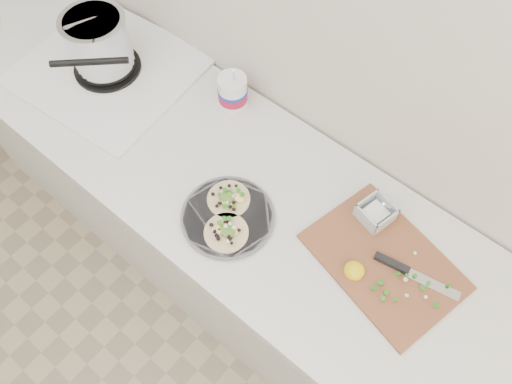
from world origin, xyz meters
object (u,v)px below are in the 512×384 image
Objects in this scene: cutboard at (386,256)px; tub at (233,90)px; taco_plate at (227,215)px; stove at (102,52)px.

tub is at bearing -179.17° from cutboard.
tub reaches higher than taco_plate.
taco_plate is at bearing -143.07° from cutboard.
stove is at bearing -158.75° from tub.
taco_plate is (0.74, -0.18, -0.08)m from stove.
stove is 1.19m from cutboard.
tub reaches higher than cutboard.
tub is at bearing 15.87° from stove.
cutboard is at bearing 23.55° from taco_plate.
stove reaches higher than tub.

